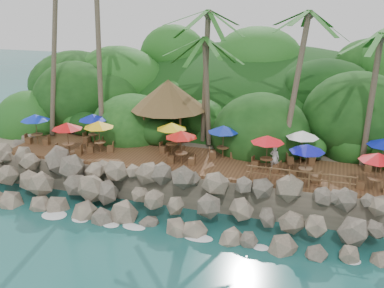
% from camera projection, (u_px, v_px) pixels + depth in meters
% --- Properties ---
extents(ground, '(140.00, 140.00, 0.00)m').
position_uv_depth(ground, '(159.00, 233.00, 25.37)').
color(ground, '#19514F').
rests_on(ground, ground).
extents(land_base, '(32.00, 25.20, 2.10)m').
position_uv_depth(land_base, '(227.00, 135.00, 39.47)').
color(land_base, gray).
rests_on(land_base, ground).
extents(jungle_hill, '(44.80, 28.00, 15.40)m').
position_uv_depth(jungle_hill, '(244.00, 124.00, 46.57)').
color(jungle_hill, '#143811').
rests_on(jungle_hill, ground).
extents(seawall, '(29.00, 4.00, 2.30)m').
position_uv_depth(seawall, '(171.00, 200.00, 26.81)').
color(seawall, gray).
rests_on(seawall, ground).
extents(terrace, '(26.00, 5.00, 0.20)m').
position_uv_depth(terrace, '(192.00, 161.00, 30.08)').
color(terrace, brown).
rests_on(terrace, land_base).
extents(jungle_foliage, '(44.00, 16.00, 12.00)m').
position_uv_depth(jungle_foliage, '(224.00, 150.00, 38.90)').
color(jungle_foliage, '#143811').
rests_on(jungle_foliage, ground).
extents(foam_line, '(25.20, 0.80, 0.06)m').
position_uv_depth(foam_line, '(161.00, 230.00, 25.63)').
color(foam_line, white).
rests_on(foam_line, ground).
extents(palms, '(28.62, 7.37, 13.80)m').
position_uv_depth(palms, '(198.00, 4.00, 29.50)').
color(palms, brown).
rests_on(palms, ground).
extents(palapa, '(5.69, 5.69, 4.60)m').
position_uv_depth(palapa, '(168.00, 94.00, 33.01)').
color(palapa, brown).
rests_on(palapa, ground).
extents(dining_clusters, '(25.69, 5.09, 2.26)m').
position_uv_depth(dining_clusters, '(201.00, 134.00, 29.17)').
color(dining_clusters, brown).
rests_on(dining_clusters, terrace).
extents(railing, '(6.10, 0.10, 1.00)m').
position_uv_depth(railing, '(299.00, 177.00, 25.65)').
color(railing, brown).
rests_on(railing, terrace).
extents(waiter, '(0.63, 0.45, 1.59)m').
position_uv_depth(waiter, '(274.00, 158.00, 28.05)').
color(waiter, silver).
rests_on(waiter, terrace).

